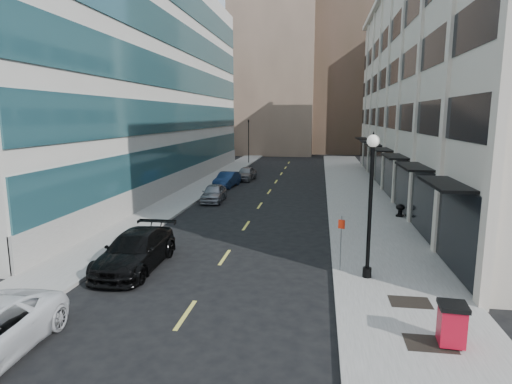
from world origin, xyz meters
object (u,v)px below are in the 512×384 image
(car_silver_sedan, at_px, (214,193))
(car_black_pickup, at_px, (135,251))
(sign_post, at_px, (341,236))
(car_blue_sedan, at_px, (227,180))
(urn_planter, at_px, (400,209))
(car_grey_sedan, at_px, (246,174))
(trash_bin, at_px, (452,323))
(lamppost, at_px, (371,193))
(traffic_signal, at_px, (249,122))

(car_silver_sedan, bearing_deg, car_black_pickup, -91.69)
(car_black_pickup, bearing_deg, sign_post, 3.88)
(car_blue_sedan, height_order, sign_post, sign_post)
(car_black_pickup, height_order, urn_planter, car_black_pickup)
(car_grey_sedan, height_order, trash_bin, trash_bin)
(car_silver_sedan, height_order, lamppost, lamppost)
(traffic_signal, xyz_separation_m, car_black_pickup, (1.98, -42.00, -4.91))
(trash_bin, bearing_deg, car_black_pickup, 161.04)
(car_blue_sedan, bearing_deg, lamppost, -57.71)
(car_black_pickup, distance_m, sign_post, 8.89)
(sign_post, xyz_separation_m, urn_planter, (4.30, 10.61, -1.03))
(car_black_pickup, distance_m, trash_bin, 12.69)
(car_grey_sedan, relative_size, trash_bin, 3.25)
(lamppost, bearing_deg, urn_planter, 73.83)
(car_silver_sedan, xyz_separation_m, sign_post, (9.07, -14.37, 1.00))
(urn_planter, bearing_deg, car_grey_sedan, 129.98)
(sign_post, bearing_deg, car_black_pickup, -157.11)
(car_blue_sedan, bearing_deg, traffic_signal, 100.22)
(car_silver_sedan, bearing_deg, sign_post, -60.37)
(lamppost, height_order, urn_planter, lamppost)
(car_silver_sedan, xyz_separation_m, car_grey_sedan, (0.57, 11.51, 0.02))
(traffic_signal, bearing_deg, lamppost, -74.24)
(car_black_pickup, relative_size, car_blue_sedan, 1.31)
(traffic_signal, xyz_separation_m, sign_post, (10.80, -41.37, -4.04))
(lamppost, xyz_separation_m, urn_planter, (3.25, 11.22, -2.95))
(car_blue_sedan, height_order, trash_bin, trash_bin)
(sign_post, height_order, urn_planter, sign_post)
(car_grey_sedan, relative_size, sign_post, 1.73)
(car_black_pickup, distance_m, car_blue_sedan, 22.01)
(trash_bin, height_order, urn_planter, trash_bin)
(trash_bin, bearing_deg, urn_planter, 89.10)
(sign_post, bearing_deg, traffic_signal, 123.41)
(lamppost, relative_size, urn_planter, 7.19)
(urn_planter, bearing_deg, car_blue_sedan, 142.13)
(car_black_pickup, xyz_separation_m, lamppost, (9.87, 0.02, 2.80))
(traffic_signal, relative_size, car_blue_sedan, 1.65)
(car_silver_sedan, height_order, car_blue_sedan, car_blue_sedan)
(car_grey_sedan, height_order, sign_post, sign_post)
(car_black_pickup, bearing_deg, car_silver_sedan, 90.72)
(car_black_pickup, distance_m, urn_planter, 17.28)
(traffic_signal, relative_size, car_grey_sedan, 1.71)
(car_black_pickup, height_order, car_grey_sedan, car_black_pickup)
(sign_post, bearing_deg, car_grey_sedan, 126.96)
(traffic_signal, height_order, urn_planter, traffic_signal)
(car_black_pickup, xyz_separation_m, car_blue_sedan, (-0.71, 22.00, -0.10))
(trash_bin, xyz_separation_m, urn_planter, (1.45, 16.24, -0.18))
(car_black_pickup, bearing_deg, urn_planter, 40.36)
(car_black_pickup, bearing_deg, lamppost, -0.09)
(car_black_pickup, relative_size, car_silver_sedan, 1.40)
(trash_bin, bearing_deg, lamppost, 113.95)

